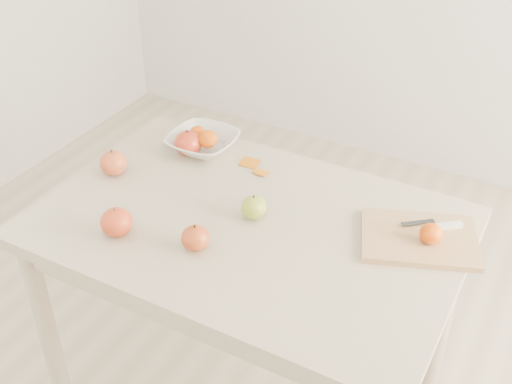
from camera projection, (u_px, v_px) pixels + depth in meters
The scene contains 14 objects.
table at pixel (248, 248), 1.89m from camera, with size 1.20×0.80×0.75m.
cutting_board at pixel (419, 239), 1.75m from camera, with size 0.31×0.23×0.02m, color tan.
board_tangerine at pixel (431, 234), 1.71m from camera, with size 0.06×0.06×0.05m, color #DA5907.
fruit_bowl at pixel (203, 142), 2.14m from camera, with size 0.23×0.23×0.06m, color white.
bowl_tangerine_near at pixel (198, 133), 2.14m from camera, with size 0.06×0.06×0.05m, color orange.
bowl_tangerine_far at pixel (208, 139), 2.10m from camera, with size 0.07×0.07×0.06m, color #CE5C07.
orange_peel_a at pixel (249, 164), 2.08m from camera, with size 0.06×0.04×0.00m, color #C3620D.
orange_peel_b at pixel (261, 173), 2.03m from camera, with size 0.04×0.04×0.00m, color orange.
paring_knife at pixel (444, 225), 1.77m from camera, with size 0.16×0.09×0.01m.
apple_green at pixel (254, 207), 1.83m from camera, with size 0.07×0.07×0.07m, color #558519.
apple_red_a at pixel (188, 143), 2.11m from camera, with size 0.09×0.09×0.08m, color maroon.
apple_red_c at pixel (116, 222), 1.76m from camera, with size 0.09×0.09×0.08m, color maroon.
apple_red_e at pixel (195, 238), 1.71m from camera, with size 0.08×0.08×0.07m, color maroon.
apple_red_b at pixel (113, 163), 2.01m from camera, with size 0.09×0.09×0.08m, color maroon.
Camera 1 is at (0.72, -1.27, 1.86)m, focal length 45.00 mm.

